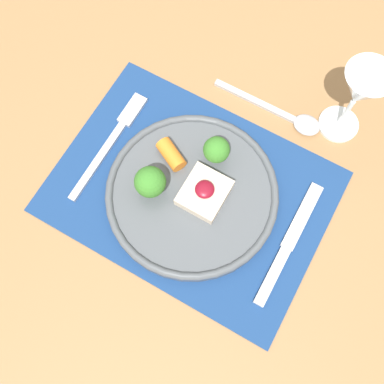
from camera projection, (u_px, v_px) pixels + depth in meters
ground_plane at (192, 268)px, 1.43m from camera, size 8.00×8.00×0.00m
dining_table at (191, 206)px, 0.78m from camera, size 1.37×1.27×0.77m
placemat at (191, 191)px, 0.71m from camera, size 0.42×0.31×0.00m
dinner_plate at (191, 191)px, 0.69m from camera, size 0.27×0.27×0.07m
fork at (113, 138)px, 0.73m from camera, size 0.02×0.21×0.01m
knife at (285, 251)px, 0.67m from camera, size 0.02×0.21×0.01m
spoon at (290, 117)px, 0.74m from camera, size 0.19×0.04×0.01m
wine_glass_near at (360, 92)px, 0.65m from camera, size 0.07×0.07×0.15m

